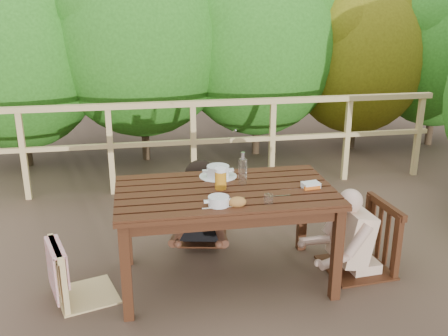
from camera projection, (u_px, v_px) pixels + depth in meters
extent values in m
plane|color=brown|center=(225.00, 279.00, 4.01)|extent=(60.00, 60.00, 0.00)
cube|color=#32180C|center=(225.00, 237.00, 3.89)|extent=(1.59, 0.90, 0.74)
cube|color=tan|center=(82.00, 243.00, 3.66)|extent=(0.53, 0.53, 0.86)
cube|color=#32180C|center=(202.00, 195.00, 4.55)|extent=(0.49, 0.49, 0.85)
cube|color=#32180C|center=(361.00, 210.00, 4.01)|extent=(0.56, 0.56, 1.03)
cube|color=tan|center=(193.00, 146.00, 5.71)|extent=(5.60, 0.10, 1.01)
cylinder|color=silver|center=(219.00, 202.00, 3.48)|extent=(0.24, 0.24, 0.08)
cylinder|color=white|center=(218.00, 172.00, 4.03)|extent=(0.30, 0.30, 0.10)
ellipsoid|color=#966024|center=(237.00, 202.00, 3.49)|extent=(0.12, 0.09, 0.07)
cylinder|color=gold|center=(221.00, 180.00, 3.76)|extent=(0.09, 0.09, 0.17)
cylinder|color=silver|center=(243.00, 169.00, 3.84)|extent=(0.06, 0.06, 0.26)
cylinder|color=white|center=(269.00, 200.00, 3.52)|extent=(0.07, 0.07, 0.08)
cube|color=white|center=(311.00, 186.00, 3.80)|extent=(0.14, 0.11, 0.06)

